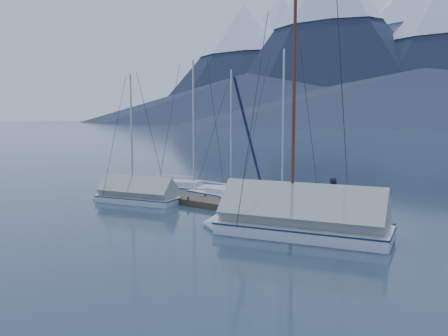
% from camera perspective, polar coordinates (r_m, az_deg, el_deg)
% --- Properties ---
extents(ground, '(1000.00, 1000.00, 0.00)m').
position_cam_1_polar(ground, '(24.22, -2.99, -5.58)').
color(ground, '#172533').
rests_on(ground, ground).
extents(dock, '(18.00, 1.50, 0.54)m').
position_cam_1_polar(dock, '(25.69, -0.00, -4.64)').
color(dock, '#382D23').
rests_on(dock, ground).
extents(mooring_posts, '(15.12, 1.52, 0.35)m').
position_cam_1_polar(mooring_posts, '(25.96, -0.86, -3.99)').
color(mooring_posts, '#382D23').
rests_on(mooring_posts, ground).
extents(sailboat_open_left, '(7.35, 4.24, 9.38)m').
position_cam_1_polar(sailboat_open_left, '(30.70, -2.78, -2.76)').
color(sailboat_open_left, silver).
rests_on(sailboat_open_left, ground).
extents(sailboat_open_mid, '(6.50, 2.78, 8.38)m').
position_cam_1_polar(sailboat_open_mid, '(27.68, 1.51, -3.78)').
color(sailboat_open_mid, silver).
rests_on(sailboat_open_mid, ground).
extents(sailboat_open_right, '(7.25, 3.11, 9.34)m').
position_cam_1_polar(sailboat_open_right, '(25.83, 8.00, -4.52)').
color(sailboat_open_right, silver).
rests_on(sailboat_open_right, ground).
extents(sailboat_covered_near, '(8.61, 4.43, 10.72)m').
position_cam_1_polar(sailboat_covered_near, '(20.18, 7.70, -6.46)').
color(sailboat_covered_near, silver).
rests_on(sailboat_covered_near, ground).
extents(sailboat_covered_far, '(5.97, 3.05, 8.04)m').
position_cam_1_polar(sailboat_covered_far, '(27.98, -11.10, -3.28)').
color(sailboat_covered_far, silver).
rests_on(sailboat_covered_far, ground).
extents(person, '(0.54, 0.73, 1.81)m').
position_cam_1_polar(person, '(22.45, 13.10, -3.43)').
color(person, black).
rests_on(person, dock).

